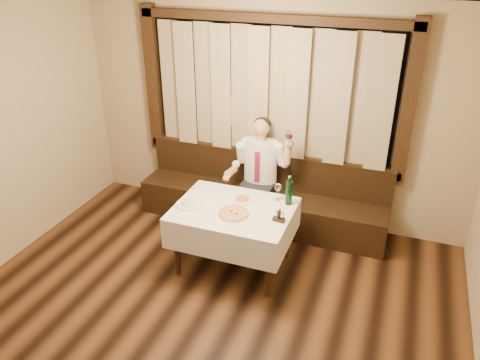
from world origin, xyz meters
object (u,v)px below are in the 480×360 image
(cruet_caddy, at_px, (279,217))
(seated_man, at_px, (259,167))
(green_bottle, at_px, (289,192))
(banquette, at_px, (262,200))
(dining_table, at_px, (234,216))
(pasta_cream, at_px, (189,202))
(pizza, at_px, (233,213))
(pasta_red, at_px, (242,198))

(cruet_caddy, bearing_deg, seated_man, 125.76)
(green_bottle, xyz_separation_m, cruet_caddy, (0.00, -0.38, -0.10))
(banquette, distance_m, cruet_caddy, 1.32)
(dining_table, bearing_deg, banquette, 90.00)
(dining_table, height_order, pasta_cream, pasta_cream)
(dining_table, height_order, pizza, pizza)
(pasta_cream, height_order, cruet_caddy, cruet_caddy)
(green_bottle, relative_size, seated_man, 0.23)
(cruet_caddy, bearing_deg, pasta_red, 158.56)
(pasta_red, height_order, pasta_cream, pasta_cream)
(pizza, relative_size, pasta_cream, 1.19)
(pasta_red, bearing_deg, pasta_cream, -149.77)
(pasta_cream, bearing_deg, dining_table, 12.28)
(banquette, xyz_separation_m, pizza, (0.05, -1.15, 0.46))
(cruet_caddy, bearing_deg, pasta_cream, -171.42)
(banquette, bearing_deg, pasta_red, -88.00)
(banquette, height_order, seated_man, seated_man)
(pizza, bearing_deg, pasta_cream, 177.35)
(green_bottle, bearing_deg, dining_table, -150.86)
(green_bottle, height_order, seated_man, seated_man)
(banquette, height_order, pasta_cream, banquette)
(dining_table, xyz_separation_m, pasta_cream, (-0.48, -0.10, 0.14))
(pizza, xyz_separation_m, seated_man, (-0.07, 1.06, 0.06))
(dining_table, bearing_deg, pasta_cream, -167.72)
(banquette, height_order, cruet_caddy, banquette)
(banquette, height_order, pizza, banquette)
(pasta_red, xyz_separation_m, cruet_caddy, (0.50, -0.28, 0.01))
(banquette, xyz_separation_m, cruet_caddy, (0.53, -1.11, 0.49))
(dining_table, distance_m, cruet_caddy, 0.56)
(pizza, bearing_deg, banquette, 92.43)
(pasta_red, distance_m, seated_man, 0.74)
(dining_table, bearing_deg, seated_man, 91.12)
(pizza, bearing_deg, pasta_red, 93.57)
(green_bottle, bearing_deg, pasta_red, -168.33)
(green_bottle, distance_m, seated_man, 0.84)
(pizza, xyz_separation_m, cruet_caddy, (0.48, 0.04, 0.03))
(pasta_cream, bearing_deg, cruet_caddy, 1.12)
(pizza, distance_m, pasta_cream, 0.53)
(cruet_caddy, bearing_deg, pizza, -167.29)
(pasta_cream, distance_m, green_bottle, 1.09)
(dining_table, height_order, green_bottle, green_bottle)
(pasta_red, distance_m, cruet_caddy, 0.57)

